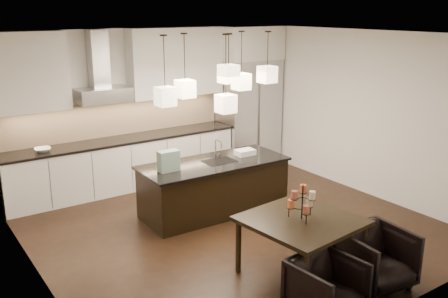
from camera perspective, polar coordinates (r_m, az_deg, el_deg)
floor at (r=7.55m, az=0.87°, el=-8.85°), size 5.50×5.50×0.02m
ceiling at (r=6.87m, az=0.97°, el=13.06°), size 5.50×5.50×0.02m
wall_back at (r=9.41m, az=-8.90°, el=4.98°), size 5.50×0.02×2.80m
wall_front at (r=5.18m, az=18.94°, el=-4.72°), size 5.50×0.02×2.80m
wall_left at (r=5.98m, az=-21.21°, el=-2.22°), size 0.02×5.50×2.80m
wall_right at (r=8.93m, az=15.56°, el=4.00°), size 0.02×5.50×2.80m
refrigerator at (r=10.23m, az=2.79°, el=4.17°), size 1.20×0.72×2.15m
fridge_panel at (r=10.04m, az=2.89°, el=12.02°), size 1.26×0.72×0.65m
lower_cabinets at (r=9.10m, az=-11.27°, el=-1.75°), size 4.21×0.62×0.88m
countertop at (r=8.98m, az=-11.43°, el=1.05°), size 4.21×0.66×0.04m
backsplash at (r=9.17m, az=-12.29°, el=3.47°), size 4.21×0.02×0.63m
upper_cab_left at (r=8.43m, az=-21.63°, el=8.15°), size 1.25×0.35×1.25m
upper_cab_right at (r=9.38m, az=-5.51°, el=9.85°), size 1.85×0.35×1.25m
hood_canopy at (r=8.74m, az=-13.66°, el=6.03°), size 0.90×0.52×0.24m
hood_chimney at (r=8.77m, az=-14.19°, el=9.99°), size 0.30×0.28×0.96m
fruit_bowl at (r=8.49m, az=-20.01°, el=-0.09°), size 0.30×0.30×0.06m
island_body at (r=7.90m, az=-1.16°, el=-4.49°), size 2.28×0.96×0.80m
island_top at (r=7.77m, az=-1.18°, el=-1.61°), size 2.36×1.04×0.04m
faucet at (r=7.83m, az=-0.97°, el=-0.01°), size 0.10×0.22×0.34m
tote_bag at (r=7.34m, az=-6.35°, el=-1.36°), size 0.31×0.17×0.31m
food_container at (r=8.12m, az=2.41°, el=-0.38°), size 0.31×0.22×0.09m
dining_table at (r=6.20m, az=8.71°, el=-10.97°), size 1.34×1.34×0.73m
candelabra at (r=5.96m, az=8.94°, el=-5.99°), size 0.39×0.39×0.43m
candle_a at (r=6.08m, az=9.77°, el=-6.02°), size 0.08×0.08×0.10m
candle_b at (r=6.00m, az=7.65°, el=-6.21°), size 0.08×0.08×0.10m
candle_c at (r=5.86m, az=9.35°, el=-6.84°), size 0.08×0.08×0.10m
candle_d at (r=6.05m, az=9.03°, el=-4.50°), size 0.08×0.08×0.10m
candle_e at (r=5.84m, az=8.03°, el=-5.21°), size 0.08×0.08×0.10m
candle_f at (r=5.86m, az=10.05°, el=-5.23°), size 0.08×0.08×0.10m
armchair_left at (r=5.54m, az=11.63°, el=-15.25°), size 0.72×0.74×0.63m
armchair_right at (r=6.18m, az=16.91°, el=-11.84°), size 0.80×0.82×0.69m
pendant_a at (r=6.96m, az=-6.72°, el=5.98°), size 0.24×0.24×0.26m
pendant_b at (r=7.39m, az=-4.46°, el=6.87°), size 0.24×0.24×0.26m
pendant_c at (r=7.23m, az=0.53°, el=8.59°), size 0.24×0.24×0.26m
pendant_d at (r=8.04m, az=1.98°, el=7.71°), size 0.24×0.24×0.26m
pendant_e at (r=7.98m, az=4.96°, el=8.49°), size 0.24×0.24×0.26m
pendant_f at (r=7.17m, az=0.20°, el=5.21°), size 0.24×0.24×0.26m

